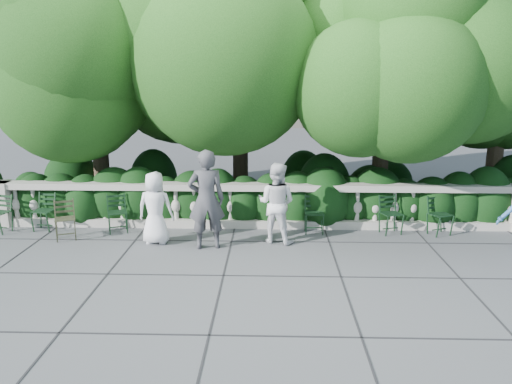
{
  "coord_description": "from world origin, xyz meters",
  "views": [
    {
      "loc": [
        0.3,
        -8.93,
        3.35
      ],
      "look_at": [
        0.0,
        1.0,
        1.0
      ],
      "focal_mm": 35.0,
      "sensor_mm": 36.0,
      "label": 1
    }
  ],
  "objects_px": {
    "chair_c": "(119,234)",
    "chair_d": "(393,236)",
    "person_casual_man": "(276,203)",
    "person_businessman": "(155,208)",
    "chair_e": "(443,237)",
    "chair_weathered": "(67,241)",
    "person_woman_grey": "(206,200)",
    "chair_f": "(314,235)",
    "chair_b": "(42,232)"
  },
  "relations": [
    {
      "from": "chair_f",
      "to": "person_casual_man",
      "type": "relative_size",
      "value": 0.51
    },
    {
      "from": "chair_e",
      "to": "person_businessman",
      "type": "relative_size",
      "value": 0.57
    },
    {
      "from": "chair_c",
      "to": "person_woman_grey",
      "type": "xyz_separation_m",
      "value": [
        2.01,
        -0.8,
        0.98
      ]
    },
    {
      "from": "person_businessman",
      "to": "chair_weathered",
      "type": "bearing_deg",
      "value": 4.03
    },
    {
      "from": "chair_d",
      "to": "person_businessman",
      "type": "distance_m",
      "value": 5.03
    },
    {
      "from": "chair_c",
      "to": "chair_e",
      "type": "height_order",
      "value": "same"
    },
    {
      "from": "chair_b",
      "to": "person_businessman",
      "type": "height_order",
      "value": "person_businessman"
    },
    {
      "from": "chair_f",
      "to": "person_woman_grey",
      "type": "height_order",
      "value": "person_woman_grey"
    },
    {
      "from": "chair_e",
      "to": "person_casual_man",
      "type": "height_order",
      "value": "person_casual_man"
    },
    {
      "from": "chair_f",
      "to": "person_woman_grey",
      "type": "relative_size",
      "value": 0.43
    },
    {
      "from": "chair_d",
      "to": "person_woman_grey",
      "type": "relative_size",
      "value": 0.43
    },
    {
      "from": "chair_f",
      "to": "chair_weathered",
      "type": "distance_m",
      "value": 5.16
    },
    {
      "from": "person_businessman",
      "to": "chair_f",
      "type": "bearing_deg",
      "value": -164.27
    },
    {
      "from": "chair_f",
      "to": "person_woman_grey",
      "type": "distance_m",
      "value": 2.55
    },
    {
      "from": "chair_e",
      "to": "chair_c",
      "type": "bearing_deg",
      "value": 157.74
    },
    {
      "from": "chair_c",
      "to": "person_casual_man",
      "type": "bearing_deg",
      "value": -27.17
    },
    {
      "from": "chair_c",
      "to": "person_casual_man",
      "type": "xyz_separation_m",
      "value": [
        3.37,
        -0.39,
        0.82
      ]
    },
    {
      "from": "chair_weathered",
      "to": "chair_b",
      "type": "bearing_deg",
      "value": 121.18
    },
    {
      "from": "chair_e",
      "to": "chair_weathered",
      "type": "distance_m",
      "value": 7.87
    },
    {
      "from": "chair_b",
      "to": "person_woman_grey",
      "type": "relative_size",
      "value": 0.43
    },
    {
      "from": "chair_c",
      "to": "chair_d",
      "type": "distance_m",
      "value": 5.88
    },
    {
      "from": "chair_e",
      "to": "chair_f",
      "type": "distance_m",
      "value": 2.73
    },
    {
      "from": "chair_c",
      "to": "chair_d",
      "type": "xyz_separation_m",
      "value": [
        5.88,
        0.07,
        0.0
      ]
    },
    {
      "from": "person_businessman",
      "to": "person_casual_man",
      "type": "height_order",
      "value": "person_casual_man"
    },
    {
      "from": "chair_d",
      "to": "person_businessman",
      "type": "relative_size",
      "value": 0.57
    },
    {
      "from": "chair_f",
      "to": "person_woman_grey",
      "type": "bearing_deg",
      "value": -158.89
    },
    {
      "from": "chair_e",
      "to": "chair_f",
      "type": "height_order",
      "value": "same"
    },
    {
      "from": "chair_b",
      "to": "chair_c",
      "type": "relative_size",
      "value": 1.0
    },
    {
      "from": "person_woman_grey",
      "to": "chair_f",
      "type": "bearing_deg",
      "value": -169.79
    },
    {
      "from": "chair_b",
      "to": "chair_c",
      "type": "xyz_separation_m",
      "value": [
        1.72,
        -0.07,
        0.0
      ]
    },
    {
      "from": "chair_c",
      "to": "person_casual_man",
      "type": "distance_m",
      "value": 3.49
    },
    {
      "from": "chair_d",
      "to": "chair_b",
      "type": "bearing_deg",
      "value": 164.03
    },
    {
      "from": "chair_d",
      "to": "chair_weathered",
      "type": "bearing_deg",
      "value": 168.96
    },
    {
      "from": "chair_c",
      "to": "person_casual_man",
      "type": "height_order",
      "value": "person_casual_man"
    },
    {
      "from": "chair_b",
      "to": "chair_e",
      "type": "height_order",
      "value": "same"
    },
    {
      "from": "chair_weathered",
      "to": "person_casual_man",
      "type": "distance_m",
      "value": 4.38
    },
    {
      "from": "chair_c",
      "to": "chair_f",
      "type": "distance_m",
      "value": 4.2
    },
    {
      "from": "chair_b",
      "to": "person_businessman",
      "type": "bearing_deg",
      "value": -6.79
    },
    {
      "from": "person_casual_man",
      "to": "chair_b",
      "type": "bearing_deg",
      "value": 15.54
    },
    {
      "from": "chair_b",
      "to": "chair_f",
      "type": "distance_m",
      "value": 5.92
    },
    {
      "from": "chair_b",
      "to": "chair_e",
      "type": "relative_size",
      "value": 1.0
    },
    {
      "from": "chair_d",
      "to": "chair_e",
      "type": "bearing_deg",
      "value": -17.82
    },
    {
      "from": "chair_d",
      "to": "person_businessman",
      "type": "height_order",
      "value": "person_businessman"
    },
    {
      "from": "chair_e",
      "to": "person_casual_man",
      "type": "bearing_deg",
      "value": 164.28
    },
    {
      "from": "chair_b",
      "to": "chair_e",
      "type": "bearing_deg",
      "value": 6.06
    },
    {
      "from": "chair_f",
      "to": "person_businessman",
      "type": "relative_size",
      "value": 0.57
    },
    {
      "from": "chair_b",
      "to": "chair_weathered",
      "type": "xyz_separation_m",
      "value": [
        0.79,
        -0.59,
        0.0
      ]
    },
    {
      "from": "chair_weathered",
      "to": "person_businessman",
      "type": "height_order",
      "value": "person_businessman"
    },
    {
      "from": "chair_e",
      "to": "person_casual_man",
      "type": "xyz_separation_m",
      "value": [
        -3.55,
        -0.43,
        0.82
      ]
    },
    {
      "from": "person_businessman",
      "to": "person_casual_man",
      "type": "distance_m",
      "value": 2.43
    }
  ]
}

